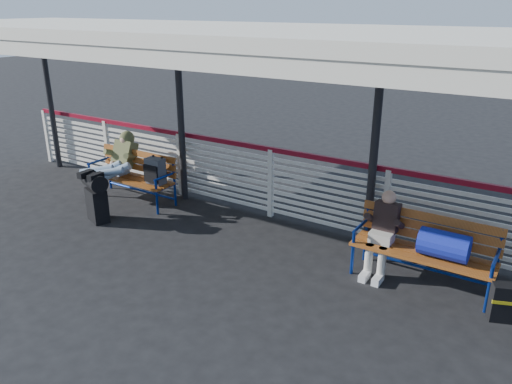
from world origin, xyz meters
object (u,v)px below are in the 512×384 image
Objects in this scene: luggage_stack at (96,195)px; bench_right at (435,244)px; companion_person at (382,232)px; traveler_man at (112,167)px; bench_left at (140,171)px; suitcase_side at (506,303)px.

bench_right is at bearing 29.99° from luggage_stack.
companion_person is at bearing -179.60° from bench_right.
bench_left is at bearing 44.61° from traveler_man.
traveler_man reaches higher than bench_left.
bench_left is 5.28m from bench_right.
luggage_stack is 0.53× the size of traveler_man.
luggage_stack reaches higher than suitcase_side.
traveler_man is (-5.63, -0.21, 0.12)m from bench_right.
luggage_stack is 1.04m from bench_left.
companion_person is 2.49× the size of suitcase_side.
traveler_man reaches higher than suitcase_side.
bench_right is (5.29, 0.90, 0.13)m from luggage_stack.
traveler_man is (-0.35, -0.34, 0.12)m from bench_left.
bench_left is 4.60m from companion_person.
suitcase_side is (6.55, -0.09, -0.49)m from traveler_man.
companion_person is at bearing 31.33° from luggage_stack.
traveler_man reaches higher than luggage_stack.
bench_left reaches higher than luggage_stack.
bench_left is 1.57× the size of companion_person.
bench_left is at bearing 110.09° from luggage_stack.
bench_left is at bearing 178.56° from bench_right.
luggage_stack is at bearing -169.01° from companion_person.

